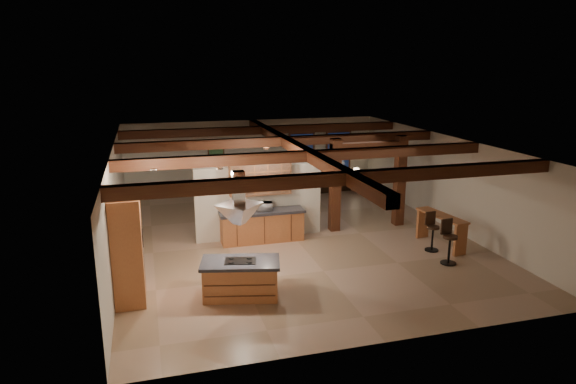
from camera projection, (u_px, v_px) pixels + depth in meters
name	position (u px, v px, depth m)	size (l,w,h in m)	color
ground	(296.00, 239.00, 15.31)	(12.00, 12.00, 0.00)	tan
room_walls	(296.00, 181.00, 14.86)	(12.00, 12.00, 12.00)	beige
ceiling_beams	(296.00, 148.00, 14.62)	(10.00, 12.00, 0.28)	#3C150F
timber_posts	(368.00, 173.00, 15.99)	(2.50, 0.30, 2.90)	#3C150F
partition_wall	(259.00, 202.00, 15.24)	(3.80, 0.18, 2.20)	beige
pantry_cabinet	(128.00, 246.00, 11.36)	(0.67, 1.60, 2.40)	#AD6638
back_counter	(262.00, 226.00, 15.03)	(2.50, 0.66, 0.94)	#AD6638
upper_display_cabinet	(260.00, 179.00, 14.87)	(1.80, 0.36, 0.95)	#AD6638
range_hood	(239.00, 221.00, 11.17)	(1.10, 1.10, 1.40)	silver
back_windows	(320.00, 152.00, 21.20)	(2.70, 0.07, 1.70)	#3C150F
framed_art	(216.00, 152.00, 20.02)	(0.65, 0.05, 0.85)	#3C150F
recessed_cans	(217.00, 161.00, 12.12)	(3.16, 2.46, 0.03)	silver
kitchen_island	(241.00, 278.00, 11.50)	(1.91, 1.30, 0.87)	#AD6638
dining_table	(263.00, 203.00, 17.87)	(1.92, 1.07, 0.68)	#3B1E0E
sofa	(332.00, 184.00, 21.01)	(1.86, 0.73, 0.54)	black
microwave	(265.00, 206.00, 14.90)	(0.44, 0.30, 0.24)	#B0B0B4
bar_counter	(441.00, 225.00, 14.61)	(0.70, 1.82, 0.93)	#AD6638
side_table	(356.00, 183.00, 21.02)	(0.46, 0.46, 0.58)	#3C150F
table_lamp	(356.00, 170.00, 20.89)	(0.30, 0.30, 0.35)	black
bar_stool_a	(449.00, 242.00, 13.36)	(0.41, 0.42, 1.18)	black
bar_stool_b	(432.00, 231.00, 14.30)	(0.38, 0.38, 1.09)	black
dining_chairs	(263.00, 197.00, 17.81)	(2.08, 2.08, 1.16)	#3C150F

